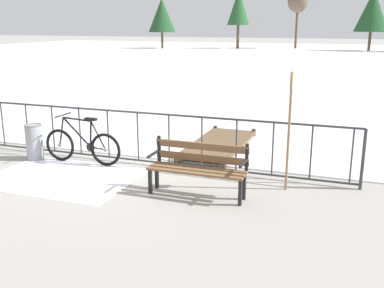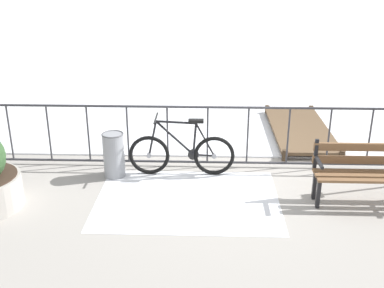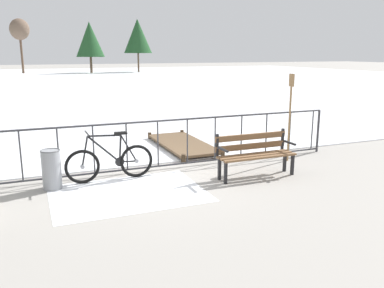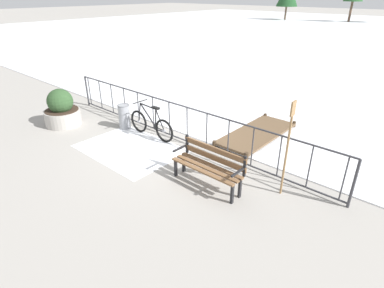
{
  "view_description": "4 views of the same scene",
  "coord_description": "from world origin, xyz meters",
  "px_view_note": "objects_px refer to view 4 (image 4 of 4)",
  "views": [
    {
      "loc": [
        4.26,
        -7.71,
        2.72
      ],
      "look_at": [
        1.48,
        -0.03,
        0.53
      ],
      "focal_mm": 42.13,
      "sensor_mm": 36.0,
      "label": 1
    },
    {
      "loc": [
        -0.34,
        -7.23,
        3.24
      ],
      "look_at": [
        -0.58,
        -0.31,
        0.53
      ],
      "focal_mm": 43.54,
      "sensor_mm": 36.0,
      "label": 2
    },
    {
      "loc": [
        -2.12,
        -7.83,
        2.44
      ],
      "look_at": [
        1.08,
        -0.06,
        0.51
      ],
      "focal_mm": 37.41,
      "sensor_mm": 36.0,
      "label": 3
    },
    {
      "loc": [
        5.44,
        -5.59,
        3.74
      ],
      "look_at": [
        1.26,
        -0.86,
        0.62
      ],
      "focal_mm": 29.03,
      "sensor_mm": 36.0,
      "label": 4
    }
  ],
  "objects_px": {
    "trash_bin": "(124,116)",
    "oar_upright": "(288,144)",
    "planter_with_shrub": "(62,110)",
    "park_bench": "(209,163)",
    "bicycle_near_railing": "(151,125)"
  },
  "relations": [
    {
      "from": "trash_bin",
      "to": "oar_upright",
      "type": "bearing_deg",
      "value": -0.08
    },
    {
      "from": "park_bench",
      "to": "oar_upright",
      "type": "relative_size",
      "value": 0.81
    },
    {
      "from": "bicycle_near_railing",
      "to": "planter_with_shrub",
      "type": "bearing_deg",
      "value": -156.49
    },
    {
      "from": "bicycle_near_railing",
      "to": "trash_bin",
      "type": "distance_m",
      "value": 1.09
    },
    {
      "from": "bicycle_near_railing",
      "to": "park_bench",
      "type": "xyz_separation_m",
      "value": [
        2.73,
        -0.82,
        0.14
      ]
    },
    {
      "from": "oar_upright",
      "to": "planter_with_shrub",
      "type": "bearing_deg",
      "value": -170.93
    },
    {
      "from": "bicycle_near_railing",
      "to": "planter_with_shrub",
      "type": "xyz_separation_m",
      "value": [
        -2.73,
        -1.19,
        0.1
      ]
    },
    {
      "from": "planter_with_shrub",
      "to": "oar_upright",
      "type": "bearing_deg",
      "value": 9.07
    },
    {
      "from": "oar_upright",
      "to": "bicycle_near_railing",
      "type": "bearing_deg",
      "value": 178.5
    },
    {
      "from": "bicycle_near_railing",
      "to": "trash_bin",
      "type": "height_order",
      "value": "bicycle_near_railing"
    },
    {
      "from": "trash_bin",
      "to": "oar_upright",
      "type": "height_order",
      "value": "oar_upright"
    },
    {
      "from": "planter_with_shrub",
      "to": "trash_bin",
      "type": "height_order",
      "value": "planter_with_shrub"
    },
    {
      "from": "park_bench",
      "to": "bicycle_near_railing",
      "type": "bearing_deg",
      "value": 163.37
    },
    {
      "from": "bicycle_near_railing",
      "to": "trash_bin",
      "type": "relative_size",
      "value": 2.34
    },
    {
      "from": "park_bench",
      "to": "trash_bin",
      "type": "relative_size",
      "value": 2.19
    }
  ]
}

